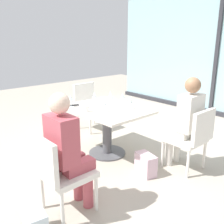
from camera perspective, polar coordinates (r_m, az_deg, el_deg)
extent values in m
plane|color=#A89E8E|center=(4.04, -1.07, -9.13)|extent=(12.00, 12.00, 0.00)
cube|color=#93B7BC|center=(6.23, 22.28, 11.66)|extent=(5.55, 0.03, 2.70)
cube|color=#2D2D33|center=(6.21, 22.16, 11.66)|extent=(0.08, 0.06, 2.70)
cube|color=#2D2D33|center=(6.42, 20.91, 0.07)|extent=(5.55, 0.10, 0.10)
cube|color=silver|center=(3.79, -1.13, 0.61)|extent=(1.21, 0.89, 0.04)
cylinder|color=#4C4C51|center=(3.91, -1.10, -4.54)|extent=(0.14, 0.14, 0.69)
cylinder|color=#4C4C51|center=(4.04, -1.07, -8.98)|extent=(0.56, 0.56, 0.02)
cube|color=silver|center=(2.70, -9.71, -13.25)|extent=(0.46, 0.46, 0.06)
cube|color=silver|center=(2.49, -14.92, -10.13)|extent=(0.46, 0.05, 0.42)
cylinder|color=silver|center=(2.78, -3.50, -17.60)|extent=(0.04, 0.04, 0.39)
cylinder|color=silver|center=(3.06, -8.31, -14.31)|extent=(0.04, 0.04, 0.39)
cylinder|color=silver|center=(2.60, -10.91, -20.64)|extent=(0.04, 0.04, 0.39)
cylinder|color=silver|center=(2.89, -15.20, -16.69)|extent=(0.04, 0.04, 0.39)
cube|color=silver|center=(3.61, 15.77, -5.76)|extent=(0.46, 0.46, 0.06)
cube|color=silver|center=(3.41, 19.59, -3.12)|extent=(0.05, 0.46, 0.42)
cylinder|color=silver|center=(3.95, 14.67, -7.23)|extent=(0.04, 0.04, 0.39)
cylinder|color=silver|center=(3.65, 11.10, -9.03)|extent=(0.04, 0.04, 0.39)
cylinder|color=silver|center=(3.77, 19.75, -8.89)|extent=(0.04, 0.04, 0.39)
cylinder|color=silver|center=(3.46, 16.46, -10.99)|extent=(0.04, 0.04, 0.39)
cube|color=silver|center=(4.94, -4.44, 0.85)|extent=(0.46, 0.46, 0.06)
cube|color=silver|center=(5.07, -6.22, 4.03)|extent=(0.05, 0.46, 0.42)
cylinder|color=silver|center=(4.74, -4.83, -2.70)|extent=(0.04, 0.04, 0.39)
cylinder|color=silver|center=(4.97, -1.15, -1.70)|extent=(0.04, 0.04, 0.39)
cylinder|color=silver|center=(5.05, -7.57, -1.57)|extent=(0.04, 0.04, 0.39)
cylinder|color=silver|center=(5.27, -3.98, -0.67)|extent=(0.04, 0.04, 0.39)
cylinder|color=#B24C56|center=(2.82, -5.36, -16.30)|extent=(0.11, 0.11, 0.45)
cube|color=#B24C56|center=(2.63, -7.23, -11.89)|extent=(0.13, 0.32, 0.11)
cylinder|color=#B24C56|center=(2.95, -7.51, -14.82)|extent=(0.11, 0.11, 0.45)
cube|color=#B24C56|center=(2.77, -9.39, -10.49)|extent=(0.13, 0.32, 0.11)
cube|color=#B24C56|center=(2.52, -11.10, -6.06)|extent=(0.34, 0.20, 0.48)
sphere|color=beige|center=(2.40, -11.57, 1.90)|extent=(0.20, 0.20, 0.20)
cylinder|color=silver|center=(3.84, 14.07, -7.39)|extent=(0.11, 0.11, 0.45)
cube|color=silver|center=(3.69, 15.60, -3.83)|extent=(0.32, 0.13, 0.11)
cylinder|color=silver|center=(3.71, 12.47, -8.20)|extent=(0.11, 0.11, 0.45)
cube|color=silver|center=(3.55, 14.00, -4.54)|extent=(0.32, 0.13, 0.11)
cube|color=silver|center=(3.47, 16.95, -0.15)|extent=(0.20, 0.34, 0.48)
sphere|color=#936B4C|center=(3.38, 17.46, 5.70)|extent=(0.20, 0.20, 0.20)
cylinder|color=silver|center=(3.89, -9.04, 1.15)|extent=(0.06, 0.06, 0.00)
cylinder|color=silver|center=(3.88, -9.07, 1.79)|extent=(0.01, 0.01, 0.08)
cone|color=silver|center=(3.86, -9.13, 3.08)|extent=(0.07, 0.07, 0.09)
cylinder|color=silver|center=(4.10, -0.33, 2.14)|extent=(0.06, 0.06, 0.00)
cylinder|color=silver|center=(4.09, -0.33, 2.75)|extent=(0.01, 0.01, 0.08)
cone|color=silver|center=(4.07, -0.33, 3.98)|extent=(0.07, 0.07, 0.09)
cylinder|color=silver|center=(3.74, 3.94, 0.67)|extent=(0.06, 0.06, 0.00)
cylinder|color=silver|center=(3.73, 3.96, 1.34)|extent=(0.01, 0.01, 0.08)
cone|color=silver|center=(3.70, 3.99, 2.68)|extent=(0.07, 0.07, 0.09)
cylinder|color=silver|center=(3.61, -1.74, 0.14)|extent=(0.06, 0.06, 0.00)
cylinder|color=silver|center=(3.60, -1.75, 0.83)|extent=(0.01, 0.01, 0.08)
cone|color=silver|center=(3.58, -1.76, 2.21)|extent=(0.07, 0.07, 0.09)
cylinder|color=silver|center=(4.07, -3.89, 1.99)|extent=(0.06, 0.06, 0.00)
cylinder|color=silver|center=(4.06, -3.90, 2.61)|extent=(0.01, 0.01, 0.08)
cone|color=silver|center=(4.04, -3.93, 3.84)|extent=(0.07, 0.07, 0.09)
cylinder|color=silver|center=(3.99, 2.33, 1.74)|extent=(0.06, 0.06, 0.00)
cylinder|color=silver|center=(3.98, 2.34, 2.36)|extent=(0.01, 0.01, 0.08)
cone|color=silver|center=(3.96, 2.35, 3.63)|extent=(0.07, 0.07, 0.09)
cylinder|color=silver|center=(3.97, -0.24, 1.67)|extent=(0.06, 0.06, 0.00)
cylinder|color=silver|center=(3.96, -0.24, 2.30)|extent=(0.01, 0.01, 0.08)
cone|color=silver|center=(3.94, -0.24, 3.57)|extent=(0.07, 0.07, 0.09)
cylinder|color=white|center=(3.60, -5.70, 0.71)|extent=(0.08, 0.08, 0.09)
cube|color=black|center=(3.97, -8.35, 1.52)|extent=(0.12, 0.16, 0.01)
cube|color=silver|center=(2.60, -16.64, -22.59)|extent=(0.32, 0.21, 0.28)
cube|color=beige|center=(3.46, 7.47, -11.38)|extent=(0.33, 0.23, 0.28)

